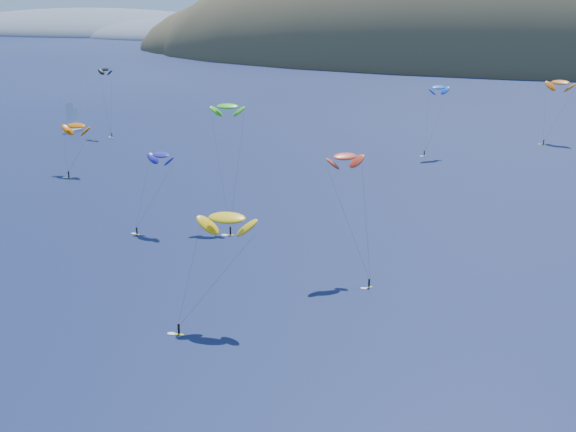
# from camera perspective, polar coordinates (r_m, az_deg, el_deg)

# --- Properties ---
(island) EXTENTS (730.00, 300.00, 210.00)m
(island) POSITION_cam_1_polar(r_m,az_deg,el_deg) (621.21, 18.70, 9.57)
(island) COLOR #3D3526
(island) RESTS_ON ground
(headland) EXTENTS (460.00, 250.00, 60.00)m
(headland) POSITION_cam_1_polar(r_m,az_deg,el_deg) (948.02, -12.29, 12.44)
(headland) COLOR slate
(headland) RESTS_ON ground
(sailboat) EXTENTS (9.71, 8.34, 11.82)m
(sailboat) POSITION_cam_1_polar(r_m,az_deg,el_deg) (299.06, -15.06, 5.97)
(sailboat) COLOR silver
(sailboat) RESTS_ON ground
(kitesurfer_1) EXTENTS (9.13, 9.60, 15.72)m
(kitesurfer_1) POSITION_cam_1_polar(r_m,az_deg,el_deg) (230.41, -14.83, 6.22)
(kitesurfer_1) COLOR yellow
(kitesurfer_1) RESTS_ON ground
(kitesurfer_2) EXTENTS (10.00, 11.25, 18.98)m
(kitesurfer_2) POSITION_cam_1_polar(r_m,az_deg,el_deg) (122.36, -4.37, -0.14)
(kitesurfer_2) COLOR yellow
(kitesurfer_2) RESTS_ON ground
(kitesurfer_3) EXTENTS (9.50, 13.72, 27.48)m
(kitesurfer_3) POSITION_cam_1_polar(r_m,az_deg,el_deg) (174.63, -4.33, 7.75)
(kitesurfer_3) COLOR yellow
(kitesurfer_3) RESTS_ON ground
(kitesurfer_4) EXTENTS (7.50, 8.08, 22.86)m
(kitesurfer_4) POSITION_cam_1_polar(r_m,az_deg,el_deg) (250.86, 10.67, 8.97)
(kitesurfer_4) COLOR yellow
(kitesurfer_4) RESTS_ON ground
(kitesurfer_9) EXTENTS (10.98, 11.24, 23.41)m
(kitesurfer_9) POSITION_cam_1_polar(r_m,az_deg,el_deg) (142.47, 4.08, 4.22)
(kitesurfer_9) COLOR yellow
(kitesurfer_9) RESTS_ON ground
(kitesurfer_10) EXTENTS (7.69, 9.65, 17.99)m
(kitesurfer_10) POSITION_cam_1_polar(r_m,az_deg,el_deg) (172.20, -9.05, 4.30)
(kitesurfer_10) COLOR yellow
(kitesurfer_10) RESTS_ON ground
(kitesurfer_11) EXTENTS (10.82, 13.84, 22.34)m
(kitesurfer_11) POSITION_cam_1_polar(r_m,az_deg,el_deg) (284.75, 18.80, 8.98)
(kitesurfer_11) COLOR yellow
(kitesurfer_11) RESTS_ON ground
(kitesurfer_12) EXTENTS (8.03, 7.39, 24.46)m
(kitesurfer_12) POSITION_cam_1_polar(r_m,az_deg,el_deg) (287.73, -12.86, 10.10)
(kitesurfer_12) COLOR yellow
(kitesurfer_12) RESTS_ON ground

